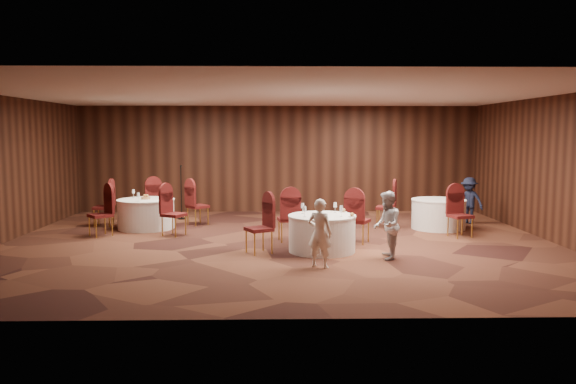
{
  "coord_description": "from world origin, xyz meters",
  "views": [
    {
      "loc": [
        -0.07,
        -12.0,
        2.38
      ],
      "look_at": [
        0.2,
        0.2,
        1.1
      ],
      "focal_mm": 35.0,
      "sensor_mm": 36.0,
      "label": 1
    }
  ],
  "objects_px": {
    "table_right": "(438,214)",
    "woman_b": "(387,225)",
    "woman_a": "(320,233)",
    "table_main": "(322,233)",
    "table_left": "(146,214)",
    "mic_stand": "(181,204)",
    "man_c": "(469,200)"
  },
  "relations": [
    {
      "from": "table_left",
      "to": "mic_stand",
      "type": "bearing_deg",
      "value": 68.27
    },
    {
      "from": "table_left",
      "to": "table_right",
      "type": "height_order",
      "value": "same"
    },
    {
      "from": "mic_stand",
      "to": "woman_a",
      "type": "relative_size",
      "value": 1.22
    },
    {
      "from": "table_right",
      "to": "woman_b",
      "type": "xyz_separation_m",
      "value": [
        -1.97,
        -3.36,
        0.27
      ]
    },
    {
      "from": "table_left",
      "to": "woman_b",
      "type": "relative_size",
      "value": 1.09
    },
    {
      "from": "table_right",
      "to": "woman_b",
      "type": "relative_size",
      "value": 1.04
    },
    {
      "from": "table_main",
      "to": "woman_b",
      "type": "height_order",
      "value": "woman_b"
    },
    {
      "from": "table_left",
      "to": "man_c",
      "type": "bearing_deg",
      "value": 4.15
    },
    {
      "from": "table_right",
      "to": "table_left",
      "type": "bearing_deg",
      "value": 178.52
    },
    {
      "from": "table_main",
      "to": "man_c",
      "type": "xyz_separation_m",
      "value": [
        4.18,
        3.45,
        0.24
      ]
    },
    {
      "from": "table_main",
      "to": "man_c",
      "type": "distance_m",
      "value": 5.42
    },
    {
      "from": "table_main",
      "to": "mic_stand",
      "type": "height_order",
      "value": "mic_stand"
    },
    {
      "from": "mic_stand",
      "to": "woman_b",
      "type": "xyz_separation_m",
      "value": [
        4.73,
        -5.11,
        0.22
      ]
    },
    {
      "from": "table_left",
      "to": "man_c",
      "type": "xyz_separation_m",
      "value": [
        8.36,
        0.61,
        0.24
      ]
    },
    {
      "from": "table_main",
      "to": "mic_stand",
      "type": "bearing_deg",
      "value": 128.96
    },
    {
      "from": "table_right",
      "to": "man_c",
      "type": "bearing_deg",
      "value": 37.4
    },
    {
      "from": "woman_b",
      "to": "woman_a",
      "type": "bearing_deg",
      "value": -56.49
    },
    {
      "from": "mic_stand",
      "to": "table_main",
      "type": "bearing_deg",
      "value": -51.04
    },
    {
      "from": "table_right",
      "to": "woman_a",
      "type": "relative_size",
      "value": 1.09
    },
    {
      "from": "man_c",
      "to": "table_left",
      "type": "bearing_deg",
      "value": -130.76
    },
    {
      "from": "mic_stand",
      "to": "man_c",
      "type": "distance_m",
      "value": 7.8
    },
    {
      "from": "table_left",
      "to": "table_right",
      "type": "bearing_deg",
      "value": -1.48
    },
    {
      "from": "table_main",
      "to": "woman_a",
      "type": "distance_m",
      "value": 1.39
    },
    {
      "from": "woman_a",
      "to": "man_c",
      "type": "bearing_deg",
      "value": -108.25
    },
    {
      "from": "woman_a",
      "to": "man_c",
      "type": "height_order",
      "value": "woman_a"
    },
    {
      "from": "man_c",
      "to": "woman_a",
      "type": "bearing_deg",
      "value": -86.93
    },
    {
      "from": "woman_b",
      "to": "table_right",
      "type": "bearing_deg",
      "value": 157.16
    },
    {
      "from": "woman_a",
      "to": "woman_b",
      "type": "distance_m",
      "value": 1.47
    },
    {
      "from": "table_right",
      "to": "man_c",
      "type": "distance_m",
      "value": 1.33
    },
    {
      "from": "table_right",
      "to": "woman_b",
      "type": "distance_m",
      "value": 3.91
    },
    {
      "from": "table_main",
      "to": "mic_stand",
      "type": "distance_m",
      "value": 5.66
    },
    {
      "from": "mic_stand",
      "to": "woman_b",
      "type": "bearing_deg",
      "value": -47.24
    }
  ]
}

